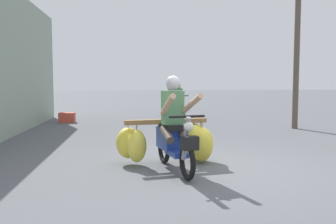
# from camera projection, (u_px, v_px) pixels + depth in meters

# --- Properties ---
(ground_plane) EXTENTS (120.00, 120.00, 0.00)m
(ground_plane) POSITION_uv_depth(u_px,v_px,m) (212.00, 169.00, 6.15)
(ground_plane) COLOR #56595E
(motorbike_main_loaded) EXTENTS (1.83, 1.93, 1.58)m
(motorbike_main_loaded) POSITION_uv_depth(u_px,v_px,m) (177.00, 138.00, 6.41)
(motorbike_main_loaded) COLOR black
(motorbike_main_loaded) RESTS_ON ground
(motorbike_distant_ahead_left) EXTENTS (0.72, 1.55, 1.40)m
(motorbike_distant_ahead_left) POSITION_uv_depth(u_px,v_px,m) (170.00, 109.00, 12.18)
(motorbike_distant_ahead_left) COLOR black
(motorbike_distant_ahead_left) RESTS_ON ground
(motorbike_distant_ahead_right) EXTENTS (0.52, 1.62, 1.40)m
(motorbike_distant_ahead_right) POSITION_uv_depth(u_px,v_px,m) (179.00, 104.00, 15.14)
(motorbike_distant_ahead_right) COLOR black
(motorbike_distant_ahead_right) RESTS_ON ground
(produce_crate) EXTENTS (0.56, 0.40, 0.36)m
(produce_crate) POSITION_uv_depth(u_px,v_px,m) (67.00, 118.00, 13.18)
(produce_crate) COLOR #CC4C38
(produce_crate) RESTS_ON ground
(utility_pole) EXTENTS (0.18, 0.18, 6.94)m
(utility_pole) POSITION_uv_depth(u_px,v_px,m) (298.00, 17.00, 11.22)
(utility_pole) COLOR brown
(utility_pole) RESTS_ON ground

